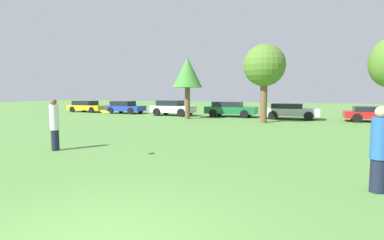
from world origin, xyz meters
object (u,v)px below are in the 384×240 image
at_px(tree_1, 264,66).
at_px(parked_car_green, 230,109).
at_px(person_thrower, 55,124).
at_px(parked_car_white, 172,108).
at_px(frisbee, 105,112).
at_px(parked_car_yellow, 87,106).
at_px(person_catcher, 379,149).
at_px(tree_0, 187,73).
at_px(parked_car_blue, 125,107).
at_px(parked_car_red, 375,114).
at_px(parked_car_silver, 290,111).

height_order(tree_1, parked_car_green, tree_1).
xyz_separation_m(person_thrower, parked_car_green, (1.86, 16.83, -0.26)).
bearing_deg(parked_car_white, person_thrower, -78.81).
bearing_deg(frisbee, parked_car_yellow, 133.91).
bearing_deg(person_catcher, parked_car_white, -47.74).
bearing_deg(tree_0, frisbee, -76.30).
bearing_deg(person_catcher, tree_1, -67.39).
height_order(person_thrower, parked_car_blue, person_thrower).
bearing_deg(parked_car_red, parked_car_blue, 178.85).
xyz_separation_m(parked_car_yellow, parked_car_green, (15.79, 0.06, 0.05)).
height_order(person_catcher, tree_0, tree_0).
bearing_deg(parked_car_silver, person_catcher, -80.31).
height_order(person_catcher, parked_car_red, person_catcher).
bearing_deg(person_catcher, person_thrower, -0.00).
bearing_deg(parked_car_red, person_thrower, -127.96).
xyz_separation_m(parked_car_white, parked_car_green, (5.20, 0.76, -0.03)).
bearing_deg(parked_car_green, parked_car_red, -2.80).
distance_m(tree_1, parked_car_blue, 15.09).
xyz_separation_m(person_catcher, parked_car_silver, (-3.11, 17.21, -0.26)).
height_order(tree_1, parked_car_yellow, tree_1).
distance_m(parked_car_blue, parked_car_green, 10.82).
bearing_deg(parked_car_blue, parked_car_red, -1.15).
bearing_deg(tree_1, person_thrower, -112.33).
relative_size(person_thrower, tree_1, 0.35).
distance_m(parked_car_blue, parked_car_silver, 15.78).
height_order(tree_0, parked_car_red, tree_0).
distance_m(parked_car_blue, parked_car_red, 21.51).
bearing_deg(parked_car_silver, tree_1, -113.25).
bearing_deg(tree_1, parked_car_green, 131.50).
bearing_deg(parked_car_yellow, parked_car_red, -1.33).
distance_m(parked_car_green, parked_car_silver, 4.97).
height_order(parked_car_yellow, parked_car_blue, parked_car_blue).
bearing_deg(parked_car_silver, parked_car_red, -1.81).
bearing_deg(tree_1, parked_car_silver, 67.30).
xyz_separation_m(frisbee, parked_car_blue, (-11.64, 17.12, -0.85)).
relative_size(frisbee, parked_car_silver, 0.07).
bearing_deg(parked_car_white, parked_car_green, 7.79).
bearing_deg(parked_car_yellow, parked_car_blue, -2.07).
distance_m(person_thrower, parked_car_white, 16.41).
bearing_deg(parked_car_green, parked_car_yellow, 179.67).
bearing_deg(parked_car_red, tree_0, -168.59).
bearing_deg(person_catcher, parked_car_yellow, -32.30).
relative_size(person_thrower, parked_car_red, 0.45).
relative_size(parked_car_green, parked_car_silver, 1.04).
relative_size(tree_1, parked_car_red, 1.31).
distance_m(person_thrower, tree_0, 13.87).
height_order(frisbee, parked_car_blue, frisbee).
relative_size(person_catcher, parked_car_yellow, 0.44).
relative_size(parked_car_white, parked_car_silver, 0.92).
relative_size(person_thrower, person_catcher, 1.02).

